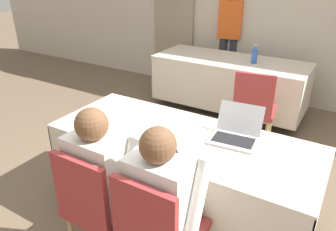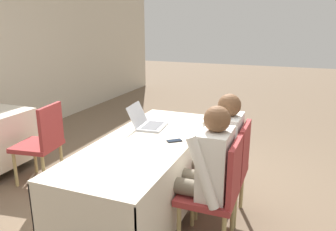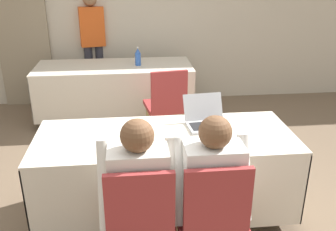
{
  "view_description": "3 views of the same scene",
  "coord_description": "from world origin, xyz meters",
  "px_view_note": "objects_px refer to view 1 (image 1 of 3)",
  "views": [
    {
      "loc": [
        1.02,
        -1.89,
        1.92
      ],
      "look_at": [
        0.0,
        -0.2,
        0.98
      ],
      "focal_mm": 35.0,
      "sensor_mm": 36.0,
      "label": 1
    },
    {
      "loc": [
        -2.5,
        -1.19,
        1.74
      ],
      "look_at": [
        0.0,
        -0.2,
        0.98
      ],
      "focal_mm": 35.0,
      "sensor_mm": 36.0,
      "label": 2
    },
    {
      "loc": [
        -0.25,
        -2.62,
        1.98
      ],
      "look_at": [
        0.0,
        -0.2,
        0.98
      ],
      "focal_mm": 40.0,
      "sensor_mm": 36.0,
      "label": 3
    }
  ],
  "objects_px": {
    "cell_phone": "(173,152)",
    "person_checkered_shirt": "(106,175)",
    "chair_near_left": "(97,204)",
    "person_white_shirt": "(166,199)",
    "water_bottle": "(254,55)",
    "chair_far_spare": "(254,106)",
    "laptop": "(235,134)",
    "person_red_shirt": "(229,34)",
    "chair_near_right": "(157,231)"
  },
  "relations": [
    {
      "from": "chair_near_left",
      "to": "chair_far_spare",
      "type": "xyz_separation_m",
      "value": [
        0.37,
        2.05,
        0.0
      ]
    },
    {
      "from": "cell_phone",
      "to": "chair_near_left",
      "type": "height_order",
      "value": "chair_near_left"
    },
    {
      "from": "water_bottle",
      "to": "chair_far_spare",
      "type": "bearing_deg",
      "value": -70.2
    },
    {
      "from": "water_bottle",
      "to": "chair_near_left",
      "type": "xyz_separation_m",
      "value": [
        -0.08,
        -2.86,
        -0.34
      ]
    },
    {
      "from": "person_white_shirt",
      "to": "chair_far_spare",
      "type": "bearing_deg",
      "value": -87.61
    },
    {
      "from": "chair_near_left",
      "to": "chair_near_right",
      "type": "bearing_deg",
      "value": -180.0
    },
    {
      "from": "laptop",
      "to": "person_red_shirt",
      "type": "bearing_deg",
      "value": 107.11
    },
    {
      "from": "laptop",
      "to": "chair_far_spare",
      "type": "distance_m",
      "value": 1.24
    },
    {
      "from": "water_bottle",
      "to": "person_white_shirt",
      "type": "xyz_separation_m",
      "value": [
        0.37,
        -2.75,
        -0.18
      ]
    },
    {
      "from": "chair_far_spare",
      "to": "person_red_shirt",
      "type": "height_order",
      "value": "person_red_shirt"
    },
    {
      "from": "cell_phone",
      "to": "person_white_shirt",
      "type": "xyz_separation_m",
      "value": [
        0.17,
        -0.36,
        -0.08
      ]
    },
    {
      "from": "person_red_shirt",
      "to": "person_white_shirt",
      "type": "bearing_deg",
      "value": -86.02
    },
    {
      "from": "chair_near_left",
      "to": "person_white_shirt",
      "type": "bearing_deg",
      "value": -167.24
    },
    {
      "from": "person_red_shirt",
      "to": "chair_near_left",
      "type": "bearing_deg",
      "value": -93.42
    },
    {
      "from": "person_red_shirt",
      "to": "cell_phone",
      "type": "bearing_deg",
      "value": -87.07
    },
    {
      "from": "chair_near_left",
      "to": "cell_phone",
      "type": "bearing_deg",
      "value": -121.71
    },
    {
      "from": "water_bottle",
      "to": "chair_near_right",
      "type": "bearing_deg",
      "value": -82.58
    },
    {
      "from": "water_bottle",
      "to": "person_checkered_shirt",
      "type": "bearing_deg",
      "value": -91.73
    },
    {
      "from": "chair_near_right",
      "to": "chair_far_spare",
      "type": "xyz_separation_m",
      "value": [
        -0.08,
        2.05,
        0.0
      ]
    },
    {
      "from": "chair_far_spare",
      "to": "water_bottle",
      "type": "bearing_deg",
      "value": -78.32
    },
    {
      "from": "chair_near_left",
      "to": "chair_far_spare",
      "type": "bearing_deg",
      "value": -100.35
    },
    {
      "from": "cell_phone",
      "to": "chair_near_left",
      "type": "xyz_separation_m",
      "value": [
        -0.29,
        -0.47,
        -0.24
      ]
    },
    {
      "from": "water_bottle",
      "to": "person_white_shirt",
      "type": "bearing_deg",
      "value": -82.31
    },
    {
      "from": "chair_far_spare",
      "to": "chair_near_left",
      "type": "bearing_deg",
      "value": 71.53
    },
    {
      "from": "laptop",
      "to": "chair_near_left",
      "type": "xyz_separation_m",
      "value": [
        -0.59,
        -0.86,
        -0.28
      ]
    },
    {
      "from": "person_white_shirt",
      "to": "person_red_shirt",
      "type": "bearing_deg",
      "value": -73.97
    },
    {
      "from": "chair_near_right",
      "to": "person_white_shirt",
      "type": "distance_m",
      "value": 0.19
    },
    {
      "from": "laptop",
      "to": "person_checkered_shirt",
      "type": "height_order",
      "value": "person_checkered_shirt"
    },
    {
      "from": "laptop",
      "to": "chair_far_spare",
      "type": "height_order",
      "value": "laptop"
    },
    {
      "from": "cell_phone",
      "to": "water_bottle",
      "type": "relative_size",
      "value": 0.59
    },
    {
      "from": "cell_phone",
      "to": "chair_near_right",
      "type": "xyz_separation_m",
      "value": [
        0.17,
        -0.47,
        -0.24
      ]
    },
    {
      "from": "chair_near_left",
      "to": "person_white_shirt",
      "type": "height_order",
      "value": "person_white_shirt"
    },
    {
      "from": "chair_near_left",
      "to": "person_red_shirt",
      "type": "relative_size",
      "value": 0.57
    },
    {
      "from": "person_white_shirt",
      "to": "person_red_shirt",
      "type": "xyz_separation_m",
      "value": [
        -1.0,
        3.47,
        0.26
      ]
    },
    {
      "from": "cell_phone",
      "to": "water_bottle",
      "type": "distance_m",
      "value": 2.4
    },
    {
      "from": "water_bottle",
      "to": "chair_near_right",
      "type": "distance_m",
      "value": 2.9
    },
    {
      "from": "laptop",
      "to": "person_red_shirt",
      "type": "height_order",
      "value": "person_red_shirt"
    },
    {
      "from": "person_checkered_shirt",
      "to": "chair_near_right",
      "type": "bearing_deg",
      "value": 167.24
    },
    {
      "from": "chair_near_right",
      "to": "person_red_shirt",
      "type": "distance_m",
      "value": 3.74
    },
    {
      "from": "chair_near_left",
      "to": "person_red_shirt",
      "type": "height_order",
      "value": "person_red_shirt"
    },
    {
      "from": "cell_phone",
      "to": "person_red_shirt",
      "type": "distance_m",
      "value": 3.22
    },
    {
      "from": "water_bottle",
      "to": "person_red_shirt",
      "type": "bearing_deg",
      "value": 130.97
    },
    {
      "from": "laptop",
      "to": "cell_phone",
      "type": "xyz_separation_m",
      "value": [
        -0.3,
        -0.39,
        -0.04
      ]
    },
    {
      "from": "chair_near_right",
      "to": "water_bottle",
      "type": "bearing_deg",
      "value": -82.58
    },
    {
      "from": "water_bottle",
      "to": "chair_near_left",
      "type": "bearing_deg",
      "value": -91.67
    },
    {
      "from": "chair_near_left",
      "to": "chair_far_spare",
      "type": "relative_size",
      "value": 1.0
    },
    {
      "from": "cell_phone",
      "to": "person_checkered_shirt",
      "type": "height_order",
      "value": "person_checkered_shirt"
    },
    {
      "from": "water_bottle",
      "to": "chair_far_spare",
      "type": "xyz_separation_m",
      "value": [
        0.29,
        -0.81,
        -0.34
      ]
    },
    {
      "from": "cell_phone",
      "to": "person_red_shirt",
      "type": "height_order",
      "value": "person_red_shirt"
    },
    {
      "from": "chair_near_left",
      "to": "person_white_shirt",
      "type": "xyz_separation_m",
      "value": [
        0.46,
        0.1,
        0.16
      ]
    }
  ]
}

